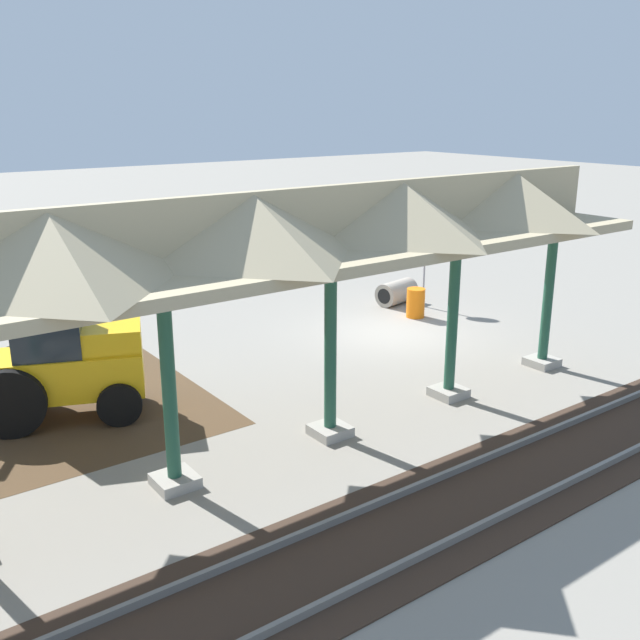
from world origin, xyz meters
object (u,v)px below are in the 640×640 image
(traffic_barrel, at_px, (416,303))
(concrete_pipe, at_px, (397,292))
(stop_sign, at_px, (425,253))
(backhoe, at_px, (55,361))

(traffic_barrel, bearing_deg, concrete_pipe, -110.95)
(stop_sign, height_order, concrete_pipe, stop_sign)
(concrete_pipe, relative_size, traffic_barrel, 1.66)
(backhoe, relative_size, concrete_pipe, 3.46)
(backhoe, height_order, concrete_pipe, backhoe)
(backhoe, relative_size, traffic_barrel, 5.75)
(backhoe, distance_m, traffic_barrel, 11.18)
(backhoe, distance_m, concrete_pipe, 11.98)
(traffic_barrel, bearing_deg, backhoe, 5.21)
(concrete_pipe, bearing_deg, backhoe, 12.08)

